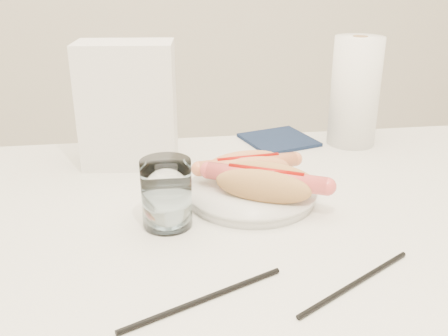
{
  "coord_description": "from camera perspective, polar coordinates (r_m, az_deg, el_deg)",
  "views": [
    {
      "loc": [
        -0.12,
        -0.72,
        1.13
      ],
      "look_at": [
        -0.01,
        0.04,
        0.82
      ],
      "focal_mm": 40.77,
      "sensor_mm": 36.0,
      "label": 1
    }
  ],
  "objects": [
    {
      "name": "napkin_box",
      "position": [
        1.01,
        -10.71,
        6.94
      ],
      "size": [
        0.19,
        0.12,
        0.24
      ],
      "primitive_type": "cube",
      "rotation": [
        0.0,
        0.0,
        -0.11
      ],
      "color": "white",
      "rests_on": "table"
    },
    {
      "name": "water_glass",
      "position": [
        0.78,
        -6.46,
        -2.86
      ],
      "size": [
        0.08,
        0.08,
        0.11
      ],
      "primitive_type": "cylinder",
      "color": "silver",
      "rests_on": "table"
    },
    {
      "name": "plate",
      "position": [
        0.88,
        3.05,
        -3.03
      ],
      "size": [
        0.25,
        0.25,
        0.02
      ],
      "primitive_type": "cylinder",
      "rotation": [
        0.0,
        0.0,
        0.18
      ],
      "color": "silver",
      "rests_on": "table"
    },
    {
      "name": "hotdog_left",
      "position": [
        0.9,
        2.7,
        0.03
      ],
      "size": [
        0.18,
        0.09,
        0.05
      ],
      "rotation": [
        0.0,
        0.0,
        0.12
      ],
      "color": "#E7935C",
      "rests_on": "plate"
    },
    {
      "name": "hotdog_right",
      "position": [
        0.84,
        4.68,
        -1.66
      ],
      "size": [
        0.19,
        0.14,
        0.05
      ],
      "rotation": [
        0.0,
        0.0,
        -0.48
      ],
      "color": "tan",
      "rests_on": "plate"
    },
    {
      "name": "table",
      "position": [
        0.85,
        1.37,
        -9.04
      ],
      "size": [
        1.2,
        0.8,
        0.75
      ],
      "color": "white",
      "rests_on": "ground"
    },
    {
      "name": "chopstick_near",
      "position": [
        0.64,
        -2.23,
        -14.46
      ],
      "size": [
        0.21,
        0.1,
        0.01
      ],
      "primitive_type": "cylinder",
      "rotation": [
        0.0,
        1.57,
        0.42
      ],
      "color": "black",
      "rests_on": "table"
    },
    {
      "name": "paper_towel_roll",
      "position": [
        1.15,
        14.46,
        8.27
      ],
      "size": [
        0.13,
        0.13,
        0.23
      ],
      "primitive_type": "cylinder",
      "rotation": [
        0.0,
        0.0,
        -0.26
      ],
      "color": "white",
      "rests_on": "table"
    },
    {
      "name": "navy_napkin",
      "position": [
        1.16,
        6.13,
        3.16
      ],
      "size": [
        0.18,
        0.18,
        0.01
      ],
      "primitive_type": "cube",
      "rotation": [
        0.0,
        0.0,
        0.29
      ],
      "color": "#121F3A",
      "rests_on": "table"
    },
    {
      "name": "chopstick_far",
      "position": [
        0.68,
        14.57,
        -12.35
      ],
      "size": [
        0.19,
        0.12,
        0.01
      ],
      "primitive_type": "cylinder",
      "rotation": [
        0.0,
        1.57,
        0.54
      ],
      "color": "black",
      "rests_on": "table"
    }
  ]
}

